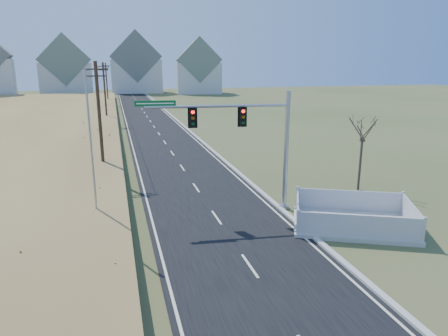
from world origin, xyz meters
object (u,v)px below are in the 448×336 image
at_px(traffic_signal_mast, 256,139).
at_px(bare_tree, 363,128).
at_px(flagpole, 93,170).
at_px(fence_enclosure, 352,222).
at_px(open_sign, 305,219).

relative_size(traffic_signal_mast, bare_tree, 1.62).
bearing_deg(flagpole, fence_enclosure, -12.96).
xyz_separation_m(fence_enclosure, bare_tree, (4.21, 5.82, 4.23)).
distance_m(traffic_signal_mast, fence_enclosure, 7.19).
bearing_deg(traffic_signal_mast, fence_enclosure, -35.23).
distance_m(fence_enclosure, open_sign, 2.65).
bearing_deg(traffic_signal_mast, flagpole, -168.64).
bearing_deg(bare_tree, open_sign, -143.52).
relative_size(fence_enclosure, flagpole, 0.89).
height_order(traffic_signal_mast, flagpole, flagpole).
distance_m(traffic_signal_mast, flagpole, 9.37).
xyz_separation_m(traffic_signal_mast, open_sign, (1.86, -3.05, -4.10)).
xyz_separation_m(open_sign, flagpole, (-11.14, 2.28, 3.05)).
bearing_deg(flagpole, bare_tree, 8.54).
bearing_deg(traffic_signal_mast, bare_tree, 19.22).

